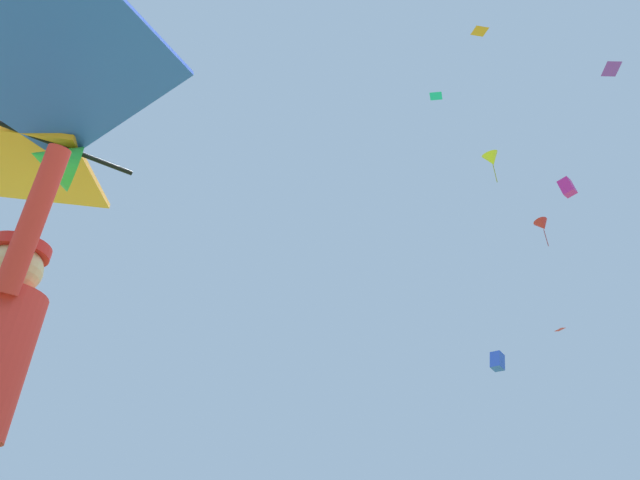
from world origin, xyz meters
The scene contains 9 objects.
held_stunt_kite centered at (-0.34, -0.18, 2.24)m, with size 1.87×1.19×0.41m.
distant_kite_red_mid_left centered at (-4.92, 31.12, 11.87)m, with size 0.74×0.74×0.23m.
distant_kite_yellow_overhead_distant centered at (-4.44, 23.28, 20.20)m, with size 1.30×1.46×2.33m.
distant_kite_orange_low_right centered at (-0.74, 11.70, 16.52)m, with size 0.53×0.55×0.24m.
distant_kite_teal_mid_right centered at (-4.76, 16.95, 20.48)m, with size 0.81×0.81×0.22m.
distant_kite_blue_high_right centered at (-10.45, 34.82, 11.88)m, with size 0.94×1.16×1.45m.
distant_kite_purple_far_center centered at (2.67, 19.01, 18.73)m, with size 0.75×0.72×0.32m.
distant_kite_magenta_low_left centered at (-2.01, 31.29, 21.70)m, with size 0.99×0.91×1.33m.
distant_kite_red_high_left centered at (-4.65, 33.43, 20.72)m, with size 1.54×1.43×2.36m.
Camera 1 is at (1.83, -0.68, 0.52)m, focal length 27.48 mm.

